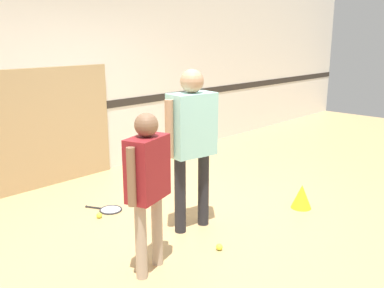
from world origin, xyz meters
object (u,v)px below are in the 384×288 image
person_instructor (192,133)px  person_student_left (148,177)px  racket_spare_on_floor (109,210)px  tennis_ball_near_instructor (219,247)px  tennis_ball_by_spare_racket (99,215)px  training_cone (302,196)px

person_instructor → person_student_left: size_ratio=1.20×
racket_spare_on_floor → tennis_ball_near_instructor: (0.16, -1.61, 0.02)m
tennis_ball_by_spare_racket → training_cone: bearing=-39.3°
person_instructor → racket_spare_on_floor: bearing=117.3°
person_instructor → tennis_ball_by_spare_racket: person_instructor is taller
racket_spare_on_floor → tennis_ball_near_instructor: tennis_ball_near_instructor is taller
tennis_ball_near_instructor → tennis_ball_by_spare_racket: size_ratio=1.00×
person_student_left → tennis_ball_near_instructor: 1.14m
training_cone → tennis_ball_near_instructor: bearing=178.4°
person_instructor → training_cone: size_ratio=5.85×
person_student_left → racket_spare_on_floor: 1.74m
tennis_ball_near_instructor → tennis_ball_by_spare_racket: (-0.37, 1.50, 0.00)m
tennis_ball_near_instructor → training_cone: (1.51, -0.04, 0.12)m
person_instructor → tennis_ball_near_instructor: bearing=-99.3°
racket_spare_on_floor → person_instructor: bearing=171.5°
person_student_left → training_cone: 2.37m
tennis_ball_near_instructor → person_student_left: bearing=163.6°
person_instructor → tennis_ball_by_spare_racket: bearing=129.6°
racket_spare_on_floor → training_cone: (1.67, -1.65, 0.14)m
tennis_ball_near_instructor → tennis_ball_by_spare_racket: 1.55m
person_student_left → person_instructor: bearing=3.8°
person_student_left → tennis_ball_by_spare_racket: (0.34, 1.29, -0.86)m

